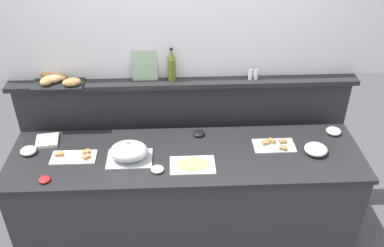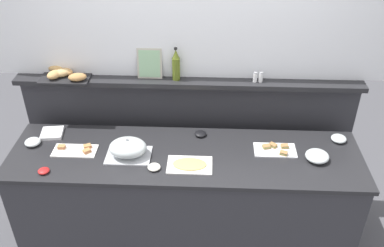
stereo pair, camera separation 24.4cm
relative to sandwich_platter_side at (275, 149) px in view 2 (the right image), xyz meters
The scene contains 19 objects.
ground_plane 1.28m from the sandwich_platter_side, 143.37° to the left, with size 12.00×12.00×0.00m, color #4C4C51.
buffet_counter 0.85m from the sandwich_platter_side, behind, with size 2.72×0.73×0.92m.
back_ledge_unit 0.87m from the sandwich_platter_side, 146.57° to the left, with size 2.84×0.22×1.32m.
sandwich_platter_side is the anchor object (origin of this frame).
sandwich_platter_front 1.55m from the sandwich_platter_side, behind, with size 0.34×0.17×0.04m.
cold_cuts_platter 0.69m from the sandwich_platter_side, 161.93° to the right, with size 0.33×0.21×0.02m.
serving_cloche 1.14m from the sandwich_platter_side, behind, with size 0.34×0.24×0.17m.
glass_bowl_large 1.91m from the sandwich_platter_side, behind, with size 0.12×0.12×0.05m.
glass_bowl_medium 0.54m from the sandwich_platter_side, 16.16° to the left, with size 0.12×0.12×0.05m.
glass_bowl_small 0.31m from the sandwich_platter_side, 18.95° to the right, with size 0.18×0.18×0.07m.
condiment_bowl_teal 0.62m from the sandwich_platter_side, 163.23° to the left, with size 0.10×0.10×0.03m, color black.
condiment_bowl_cream 1.75m from the sandwich_platter_side, 168.79° to the right, with size 0.08×0.08×0.03m, color red.
condiment_bowl_red 0.95m from the sandwich_platter_side, 163.97° to the right, with size 0.10×0.10×0.03m, color silver.
napkin_stack 1.81m from the sandwich_platter_side, behind, with size 0.17×0.17×0.03m, color white.
olive_oil_bottle 1.02m from the sandwich_platter_side, 153.35° to the left, with size 0.06×0.06×0.28m.
salt_shaker 0.60m from the sandwich_platter_side, 112.84° to the left, with size 0.03×0.03×0.09m.
pepper_shaker 0.59m from the sandwich_platter_side, 107.07° to the left, with size 0.03×0.03×0.09m.
bread_basket 1.80m from the sandwich_platter_side, 167.36° to the left, with size 0.40×0.27×0.08m.
framed_picture 1.21m from the sandwich_platter_side, 157.23° to the left, with size 0.20×0.06×0.25m.
Camera 2 is at (0.17, -2.60, 2.94)m, focal length 40.10 mm.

